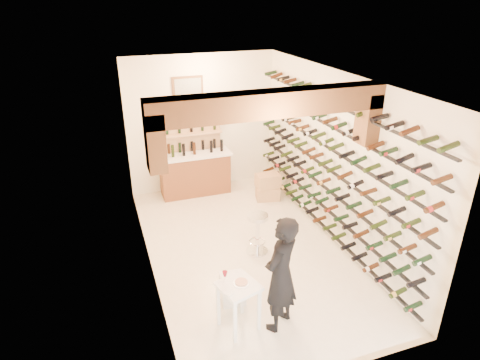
% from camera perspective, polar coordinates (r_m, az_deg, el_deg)
% --- Properties ---
extents(ground, '(6.00, 6.00, 0.00)m').
position_cam_1_polar(ground, '(7.98, 0.72, -9.38)').
color(ground, '#EEE6CD').
rests_on(ground, ground).
extents(room_shell, '(3.52, 6.02, 3.21)m').
position_cam_1_polar(room_shell, '(6.75, 1.58, 5.50)').
color(room_shell, white).
rests_on(room_shell, ground).
extents(wine_rack, '(0.32, 5.70, 2.56)m').
position_cam_1_polar(wine_rack, '(7.85, 11.35, 2.33)').
color(wine_rack, black).
rests_on(wine_rack, ground).
extents(back_counter, '(1.70, 0.62, 1.29)m').
position_cam_1_polar(back_counter, '(9.89, -6.16, 1.03)').
color(back_counter, brown).
rests_on(back_counter, ground).
extents(back_shelving, '(1.40, 0.31, 2.73)m').
position_cam_1_polar(back_shelving, '(9.88, -6.66, 4.93)').
color(back_shelving, tan).
rests_on(back_shelving, ground).
extents(tasting_table, '(0.64, 0.64, 0.90)m').
position_cam_1_polar(tasting_table, '(6.01, -0.23, -15.14)').
color(tasting_table, white).
rests_on(tasting_table, ground).
extents(white_stool, '(0.40, 0.40, 0.45)m').
position_cam_1_polar(white_stool, '(6.69, -1.03, -14.63)').
color(white_stool, white).
rests_on(white_stool, ground).
extents(person, '(0.77, 0.73, 1.77)m').
position_cam_1_polar(person, '(5.91, 5.60, -12.72)').
color(person, black).
rests_on(person, ground).
extents(chrome_barstool, '(0.40, 0.40, 0.78)m').
position_cam_1_polar(chrome_barstool, '(7.66, 2.40, -6.96)').
color(chrome_barstool, silver).
rests_on(chrome_barstool, ground).
extents(crate_lower, '(0.60, 0.48, 0.32)m').
position_cam_1_polar(crate_lower, '(9.73, 3.80, -1.74)').
color(crate_lower, tan).
rests_on(crate_lower, ground).
extents(crate_upper, '(0.54, 0.38, 0.31)m').
position_cam_1_polar(crate_upper, '(9.59, 3.85, -0.06)').
color(crate_upper, tan).
rests_on(crate_upper, crate_lower).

